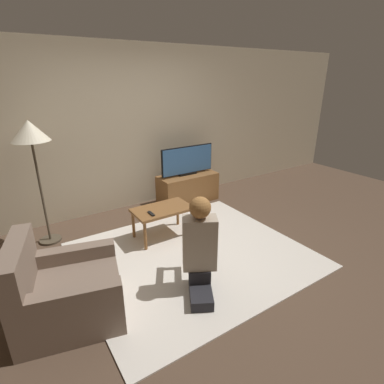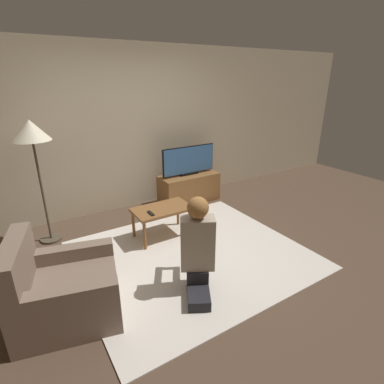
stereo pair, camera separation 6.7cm
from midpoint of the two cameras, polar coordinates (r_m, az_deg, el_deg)
ground_plane at (r=3.85m, az=0.57°, el=-11.98°), size 10.00×10.00×0.00m
wall_back at (r=5.02m, az=-11.62°, el=11.54°), size 10.00×0.06×2.60m
rug at (r=3.84m, az=0.57°, el=-11.88°), size 2.68×2.36×0.02m
tv_stand at (r=5.32m, az=-0.23°, el=0.77°), size 1.05×0.46×0.50m
tv at (r=5.17m, az=-0.26°, el=6.03°), size 1.00×0.08×0.50m
coffee_table at (r=4.10m, az=-5.23°, el=-3.73°), size 0.78×0.46×0.44m
floor_lamp at (r=4.14m, az=-27.80°, el=9.26°), size 0.45×0.45×1.63m
armchair at (r=3.10m, az=-22.71°, el=-17.15°), size 1.05×1.00×0.83m
person_kneeling at (r=3.03m, az=1.71°, el=-9.90°), size 0.60×0.81×1.03m
remote at (r=3.91m, az=-7.35°, el=-4.05°), size 0.04×0.15×0.02m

